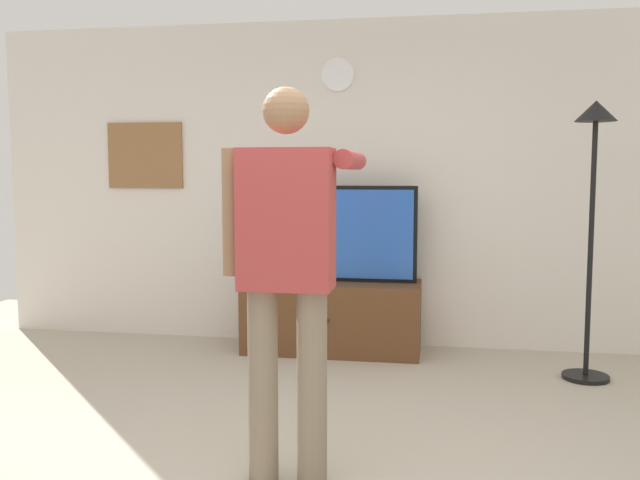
{
  "coord_description": "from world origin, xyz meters",
  "views": [
    {
      "loc": [
        0.61,
        -2.73,
        1.45
      ],
      "look_at": [
        -0.06,
        1.2,
        1.05
      ],
      "focal_mm": 38.01,
      "sensor_mm": 36.0,
      "label": 1
    }
  ],
  "objects_px": {
    "framed_picture": "(146,156)",
    "person_standing_nearer_lamp": "(287,261)",
    "floor_lamp": "(593,182)",
    "wall_clock": "(338,75)",
    "tv_stand": "(332,317)",
    "television": "(333,233)"
  },
  "relations": [
    {
      "from": "tv_stand",
      "to": "television",
      "type": "distance_m",
      "value": 0.67
    },
    {
      "from": "wall_clock",
      "to": "floor_lamp",
      "type": "distance_m",
      "value": 2.19
    },
    {
      "from": "wall_clock",
      "to": "person_standing_nearer_lamp",
      "type": "relative_size",
      "value": 0.15
    },
    {
      "from": "television",
      "to": "wall_clock",
      "type": "bearing_deg",
      "value": 90.0
    },
    {
      "from": "framed_picture",
      "to": "person_standing_nearer_lamp",
      "type": "xyz_separation_m",
      "value": [
        1.85,
        -2.63,
        -0.55
      ]
    },
    {
      "from": "floor_lamp",
      "to": "wall_clock",
      "type": "bearing_deg",
      "value": 158.82
    },
    {
      "from": "television",
      "to": "person_standing_nearer_lamp",
      "type": "distance_m",
      "value": 2.39
    },
    {
      "from": "television",
      "to": "framed_picture",
      "type": "relative_size",
      "value": 1.98
    },
    {
      "from": "television",
      "to": "floor_lamp",
      "type": "distance_m",
      "value": 1.98
    },
    {
      "from": "person_standing_nearer_lamp",
      "to": "tv_stand",
      "type": "bearing_deg",
      "value": 93.61
    },
    {
      "from": "floor_lamp",
      "to": "person_standing_nearer_lamp",
      "type": "relative_size",
      "value": 1.06
    },
    {
      "from": "tv_stand",
      "to": "person_standing_nearer_lamp",
      "type": "height_order",
      "value": "person_standing_nearer_lamp"
    },
    {
      "from": "tv_stand",
      "to": "floor_lamp",
      "type": "bearing_deg",
      "value": -13.1
    },
    {
      "from": "tv_stand",
      "to": "wall_clock",
      "type": "xyz_separation_m",
      "value": [
        0.0,
        0.29,
        1.96
      ]
    },
    {
      "from": "tv_stand",
      "to": "person_standing_nearer_lamp",
      "type": "distance_m",
      "value": 2.46
    },
    {
      "from": "floor_lamp",
      "to": "tv_stand",
      "type": "bearing_deg",
      "value": 166.9
    },
    {
      "from": "person_standing_nearer_lamp",
      "to": "floor_lamp",
      "type": "bearing_deg",
      "value": 47.79
    },
    {
      "from": "framed_picture",
      "to": "floor_lamp",
      "type": "height_order",
      "value": "floor_lamp"
    },
    {
      "from": "tv_stand",
      "to": "wall_clock",
      "type": "bearing_deg",
      "value": 90.0
    },
    {
      "from": "wall_clock",
      "to": "floor_lamp",
      "type": "height_order",
      "value": "wall_clock"
    },
    {
      "from": "framed_picture",
      "to": "tv_stand",
      "type": "bearing_deg",
      "value": -9.84
    },
    {
      "from": "wall_clock",
      "to": "television",
      "type": "bearing_deg",
      "value": -90.0
    }
  ]
}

